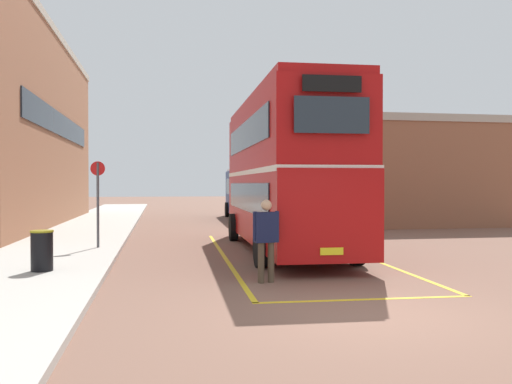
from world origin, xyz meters
TOP-DOWN VIEW (x-y plane):
  - ground_plane at (0.00, 14.40)m, footprint 135.60×135.60m
  - sidewalk_left at (-6.50, 16.80)m, footprint 4.00×57.60m
  - depot_building_right at (9.76, 21.24)m, footprint 8.66×12.17m
  - double_decker_bus at (0.52, 8.32)m, footprint 2.98×10.65m
  - single_deck_bus at (2.07, 23.55)m, footprint 2.97×8.43m
  - pedestrian_boarding at (-1.09, 2.99)m, footprint 0.58×0.31m
  - litter_bin at (-5.93, 4.54)m, footprint 0.51×0.51m
  - bus_stop_sign at (-5.19, 9.04)m, footprint 0.43×0.15m
  - bay_marking_yellow at (0.50, 6.38)m, footprint 4.48×12.69m

SIDE VIEW (x-z plane):
  - ground_plane at x=0.00m, z-range 0.00..0.00m
  - bay_marking_yellow at x=0.50m, z-range 0.00..0.01m
  - sidewalk_left at x=-6.50m, z-range 0.00..0.14m
  - litter_bin at x=-5.93m, z-range 0.14..1.06m
  - pedestrian_boarding at x=-1.09m, z-range 0.15..1.91m
  - single_deck_bus at x=2.07m, z-range 0.13..3.15m
  - bus_stop_sign at x=-5.19m, z-range 0.41..3.06m
  - double_decker_bus at x=0.52m, z-range 0.14..4.89m
  - depot_building_right at x=9.76m, z-range 0.00..5.38m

